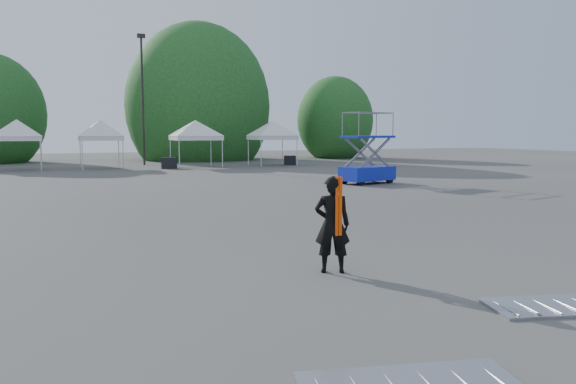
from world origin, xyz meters
name	(u,v)px	position (x,y,z in m)	size (l,w,h in m)	color
ground	(231,245)	(0.00, 0.00, 0.00)	(120.00, 120.00, 0.00)	#474442
light_pole_east	(143,92)	(3.00, 32.00, 5.52)	(0.60, 0.25, 9.80)	black
tree_mid_e	(198,106)	(9.00, 39.00, 4.84)	(5.12, 5.12, 7.79)	#382314
tree_far_e	(335,120)	(22.00, 37.00, 3.63)	(3.84, 3.84, 5.84)	#382314
tent_d	(17,123)	(-5.54, 28.99, 3.06)	(4.15, 4.15, 3.88)	silver
tent_e	(100,124)	(-0.39, 28.60, 3.06)	(3.93, 3.93, 3.88)	silver
tent_f	(195,124)	(5.88, 27.37, 3.06)	(4.53, 4.53, 3.88)	silver
tent_g	(272,124)	(11.67, 27.33, 3.06)	(4.25, 4.25, 3.88)	silver
man	(332,224)	(0.94, -3.01, 0.87)	(0.74, 0.63, 1.73)	black
scissor_lift	(368,148)	(10.55, 11.79, 1.73)	(2.91, 1.96, 3.43)	#0C0B92
barrier_mid	(554,306)	(2.92, -6.05, 0.03)	(2.05, 1.40, 0.06)	#96999E
crate_mid	(169,163)	(3.89, 26.85, 0.39)	(1.00, 0.78, 0.78)	black
crate_east	(290,160)	(13.27, 27.69, 0.35)	(0.91, 0.71, 0.71)	black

